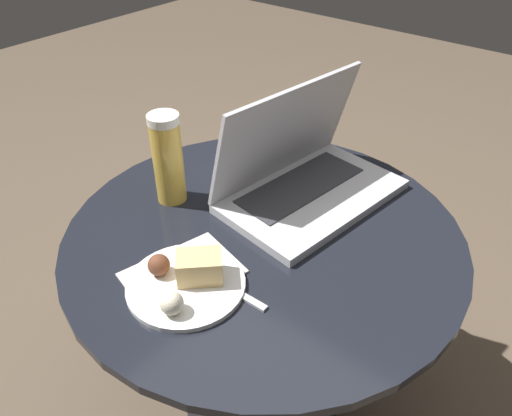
% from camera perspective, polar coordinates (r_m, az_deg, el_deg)
% --- Properties ---
extents(ground_plane, '(6.00, 6.00, 0.00)m').
position_cam_1_polar(ground_plane, '(1.35, 0.66, -20.92)').
color(ground_plane, brown).
extents(table, '(0.75, 0.75, 0.55)m').
position_cam_1_polar(table, '(1.03, 0.81, -8.74)').
color(table, black).
rests_on(table, ground_plane).
extents(napkin, '(0.21, 0.17, 0.00)m').
position_cam_1_polar(napkin, '(0.86, -8.41, -7.37)').
color(napkin, silver).
rests_on(napkin, table).
extents(laptop, '(0.39, 0.27, 0.23)m').
position_cam_1_polar(laptop, '(1.01, 5.43, 3.83)').
color(laptop, silver).
rests_on(laptop, table).
extents(beer_glass, '(0.06, 0.06, 0.19)m').
position_cam_1_polar(beer_glass, '(0.99, -10.04, 5.56)').
color(beer_glass, gold).
rests_on(beer_glass, table).
extents(snack_plate, '(0.20, 0.20, 0.06)m').
position_cam_1_polar(snack_plate, '(0.83, -8.00, -8.05)').
color(snack_plate, white).
rests_on(snack_plate, table).
extents(fork, '(0.02, 0.19, 0.00)m').
position_cam_1_polar(fork, '(0.84, -4.82, -8.11)').
color(fork, silver).
rests_on(fork, table).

